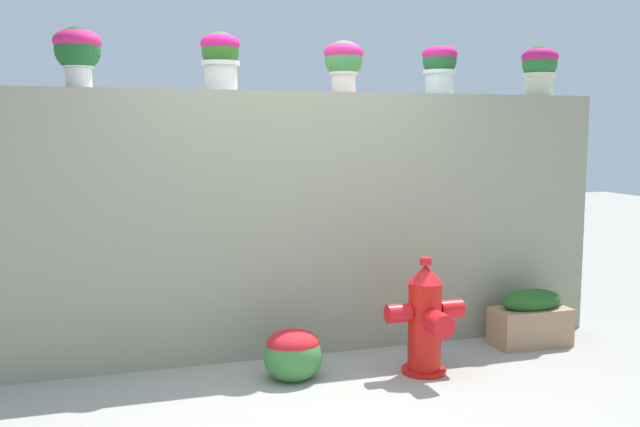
% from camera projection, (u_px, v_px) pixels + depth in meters
% --- Properties ---
extents(ground_plane, '(24.00, 24.00, 0.00)m').
position_uv_depth(ground_plane, '(326.00, 401.00, 4.31)').
color(ground_plane, gray).
extents(stone_wall, '(5.13, 0.41, 1.95)m').
position_uv_depth(stone_wall, '(281.00, 223.00, 5.23)').
color(stone_wall, gray).
rests_on(stone_wall, ground).
extents(potted_plant_1, '(0.32, 0.32, 0.41)m').
position_uv_depth(potted_plant_1, '(78.00, 50.00, 4.65)').
color(potted_plant_1, silver).
rests_on(potted_plant_1, stone_wall).
extents(potted_plant_2, '(0.28, 0.28, 0.42)m').
position_uv_depth(potted_plant_2, '(220.00, 56.00, 4.96)').
color(potted_plant_2, beige).
rests_on(potted_plant_2, stone_wall).
extents(potted_plant_3, '(0.30, 0.30, 0.39)m').
position_uv_depth(potted_plant_3, '(344.00, 61.00, 5.22)').
color(potted_plant_3, beige).
rests_on(potted_plant_3, stone_wall).
extents(potted_plant_4, '(0.28, 0.28, 0.41)m').
position_uv_depth(potted_plant_4, '(440.00, 64.00, 5.52)').
color(potted_plant_4, silver).
rests_on(potted_plant_4, stone_wall).
extents(potted_plant_5, '(0.30, 0.30, 0.42)m').
position_uv_depth(potted_plant_5, '(540.00, 66.00, 5.78)').
color(potted_plant_5, beige).
rests_on(potted_plant_5, stone_wall).
extents(fire_hydrant, '(0.56, 0.45, 0.81)m').
position_uv_depth(fire_hydrant, '(426.00, 320.00, 4.77)').
color(fire_hydrant, red).
rests_on(fire_hydrant, ground).
extents(flower_bush_left, '(0.40, 0.36, 0.36)m').
position_uv_depth(flower_bush_left, '(293.00, 352.00, 4.68)').
color(flower_bush_left, '#3D813C').
rests_on(flower_bush_left, ground).
extents(planter_box, '(0.60, 0.30, 0.45)m').
position_uv_depth(planter_box, '(530.00, 319.00, 5.42)').
color(planter_box, '#9F7B5A').
rests_on(planter_box, ground).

